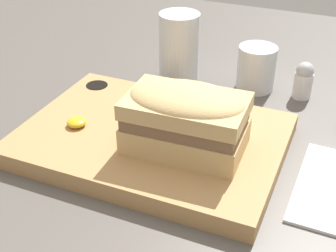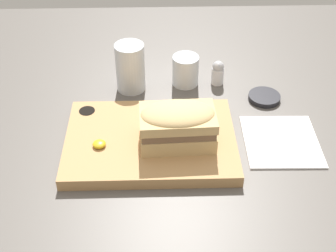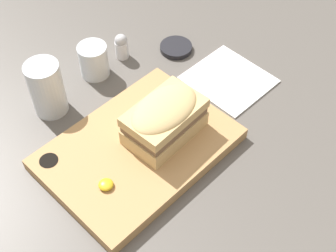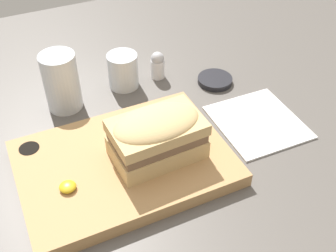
# 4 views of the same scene
# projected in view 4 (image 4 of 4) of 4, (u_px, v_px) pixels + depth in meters

# --- Properties ---
(dining_table) EXTENTS (1.79, 1.26, 0.02)m
(dining_table) POSITION_uv_depth(u_px,v_px,m) (83.00, 161.00, 0.77)
(dining_table) COLOR #56514C
(dining_table) RESTS_ON ground
(serving_board) EXTENTS (0.36, 0.26, 0.03)m
(serving_board) POSITION_uv_depth(u_px,v_px,m) (124.00, 163.00, 0.73)
(serving_board) COLOR tan
(serving_board) RESTS_ON dining_table
(sandwich) EXTENTS (0.16, 0.10, 0.09)m
(sandwich) POSITION_uv_depth(u_px,v_px,m) (157.00, 135.00, 0.70)
(sandwich) COLOR tan
(sandwich) RESTS_ON serving_board
(mustard_dollop) EXTENTS (0.03, 0.03, 0.01)m
(mustard_dollop) POSITION_uv_depth(u_px,v_px,m) (68.00, 187.00, 0.67)
(mustard_dollop) COLOR gold
(mustard_dollop) RESTS_ON serving_board
(water_glass) EXTENTS (0.07, 0.07, 0.12)m
(water_glass) POSITION_uv_depth(u_px,v_px,m) (62.00, 85.00, 0.84)
(water_glass) COLOR silver
(water_glass) RESTS_ON dining_table
(wine_glass) EXTENTS (0.07, 0.07, 0.08)m
(wine_glass) POSITION_uv_depth(u_px,v_px,m) (123.00, 72.00, 0.91)
(wine_glass) COLOR silver
(wine_glass) RESTS_ON dining_table
(napkin) EXTENTS (0.16, 0.17, 0.00)m
(napkin) POSITION_uv_depth(u_px,v_px,m) (258.00, 122.00, 0.83)
(napkin) COLOR white
(napkin) RESTS_ON dining_table
(salt_shaker) EXTENTS (0.03, 0.03, 0.06)m
(salt_shaker) POSITION_uv_depth(u_px,v_px,m) (158.00, 65.00, 0.94)
(salt_shaker) COLOR white
(salt_shaker) RESTS_ON dining_table
(condiment_dish) EXTENTS (0.08, 0.08, 0.01)m
(condiment_dish) POSITION_uv_depth(u_px,v_px,m) (215.00, 80.00, 0.94)
(condiment_dish) COLOR black
(condiment_dish) RESTS_ON dining_table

